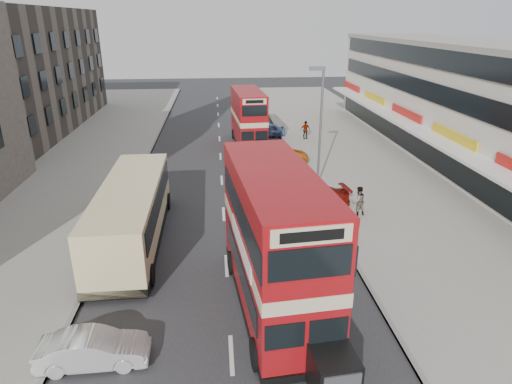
# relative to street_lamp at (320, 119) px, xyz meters

# --- Properties ---
(road_surface) EXTENTS (12.00, 90.00, 0.01)m
(road_surface) POSITION_rel_street_lamp_xyz_m (-6.52, 2.00, -4.78)
(road_surface) COLOR #28282B
(road_surface) RESTS_ON ground
(pavement_right) EXTENTS (12.00, 90.00, 0.15)m
(pavement_right) POSITION_rel_street_lamp_xyz_m (5.48, 2.00, -4.71)
(pavement_right) COLOR gray
(pavement_right) RESTS_ON ground
(pavement_left) EXTENTS (12.00, 90.00, 0.15)m
(pavement_left) POSITION_rel_street_lamp_xyz_m (-18.52, 2.00, -4.71)
(pavement_left) COLOR gray
(pavement_left) RESTS_ON ground
(kerb_left) EXTENTS (0.20, 90.00, 0.16)m
(kerb_left) POSITION_rel_street_lamp_xyz_m (-12.62, 2.00, -4.71)
(kerb_left) COLOR gray
(kerb_left) RESTS_ON ground
(kerb_right) EXTENTS (0.20, 90.00, 0.16)m
(kerb_right) POSITION_rel_street_lamp_xyz_m (-0.42, 2.00, -4.71)
(kerb_right) COLOR gray
(kerb_right) RESTS_ON ground
(commercial_row) EXTENTS (9.90, 46.20, 9.30)m
(commercial_row) POSITION_rel_street_lamp_xyz_m (13.42, 4.00, -0.09)
(commercial_row) COLOR beige
(commercial_row) RESTS_ON ground
(street_lamp) EXTENTS (1.00, 0.20, 8.12)m
(street_lamp) POSITION_rel_street_lamp_xyz_m (0.00, 0.00, 0.00)
(street_lamp) COLOR slate
(street_lamp) RESTS_ON ground
(bus_main) EXTENTS (3.68, 10.19, 5.57)m
(bus_main) POSITION_rel_street_lamp_xyz_m (-4.67, -13.36, -1.85)
(bus_main) COLOR black
(bus_main) RESTS_ON ground
(bus_second) EXTENTS (2.89, 8.77, 4.80)m
(bus_second) POSITION_rel_street_lamp_xyz_m (-3.84, 11.51, -2.26)
(bus_second) COLOR black
(bus_second) RESTS_ON ground
(coach) EXTENTS (2.97, 11.10, 2.93)m
(coach) POSITION_rel_street_lamp_xyz_m (-11.23, -7.15, -3.05)
(coach) COLOR black
(coach) RESTS_ON ground
(car_left_front) EXTENTS (3.69, 1.38, 1.21)m
(car_left_front) POSITION_rel_street_lamp_xyz_m (-11.13, -16.00, -4.18)
(car_left_front) COLOR silver
(car_left_front) RESTS_ON ground
(car_right_a) EXTENTS (4.74, 2.38, 1.32)m
(car_right_a) POSITION_rel_street_lamp_xyz_m (-1.07, -3.66, -4.12)
(car_right_a) COLOR maroon
(car_right_a) RESTS_ON ground
(car_right_b) EXTENTS (4.39, 2.18, 1.20)m
(car_right_b) POSITION_rel_street_lamp_xyz_m (-1.76, 5.46, -4.19)
(car_right_b) COLOR orange
(car_right_b) RESTS_ON ground
(car_right_c) EXTENTS (3.84, 1.60, 1.30)m
(car_right_c) POSITION_rel_street_lamp_xyz_m (-1.93, 14.43, -4.14)
(car_right_c) COLOR #577BAF
(car_right_c) RESTS_ON ground
(pedestrian_near) EXTENTS (0.74, 0.58, 1.79)m
(pedestrian_near) POSITION_rel_street_lamp_xyz_m (1.31, -5.15, -3.74)
(pedestrian_near) COLOR gray
(pedestrian_near) RESTS_ON pavement_right
(pedestrian_far) EXTENTS (1.07, 0.60, 1.72)m
(pedestrian_far) POSITION_rel_street_lamp_xyz_m (1.69, 12.72, -3.78)
(pedestrian_far) COLOR gray
(pedestrian_far) RESTS_ON pavement_right
(cyclist) EXTENTS (0.76, 1.99, 2.03)m
(cyclist) POSITION_rel_street_lamp_xyz_m (-2.08, 1.75, -4.12)
(cyclist) COLOR gray
(cyclist) RESTS_ON ground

